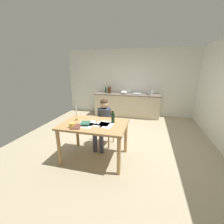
{
  "coord_description": "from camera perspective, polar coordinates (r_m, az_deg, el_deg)",
  "views": [
    {
      "loc": [
        0.83,
        -3.48,
        1.87
      ],
      "look_at": [
        -0.01,
        -0.17,
        0.85
      ],
      "focal_mm": 23.54,
      "sensor_mm": 36.0,
      "label": 1
    }
  ],
  "objects": [
    {
      "name": "paper_letter",
      "position": [
        2.93,
        -9.63,
        -5.15
      ],
      "size": [
        0.22,
        0.31,
        0.0
      ],
      "primitive_type": "cube",
      "rotation": [
        0.0,
        0.0,
        0.05
      ],
      "color": "white",
      "rests_on": "dining_table"
    },
    {
      "name": "bottle_vinegar",
      "position": [
        6.06,
        -1.35,
        8.58
      ],
      "size": [
        0.08,
        0.08,
        0.29
      ],
      "color": "#593319",
      "rests_on": "kitchen_counter"
    },
    {
      "name": "paper_bill",
      "position": [
        3.04,
        -8.08,
        -4.27
      ],
      "size": [
        0.34,
        0.36,
        0.0
      ],
      "primitive_type": "cube",
      "rotation": [
        0.0,
        0.0,
        0.63
      ],
      "color": "white",
      "rests_on": "dining_table"
    },
    {
      "name": "kitchen_counter",
      "position": [
        5.96,
        5.76,
        2.78
      ],
      "size": [
        2.57,
        0.64,
        0.9
      ],
      "color": "beige",
      "rests_on": "ground"
    },
    {
      "name": "bottle_wine_red",
      "position": [
        5.92,
        -0.69,
        8.47
      ],
      "size": [
        0.07,
        0.07,
        0.3
      ],
      "color": "#593319",
      "rests_on": "kitchen_counter"
    },
    {
      "name": "paper_envelope",
      "position": [
        3.02,
        -10.74,
        -4.52
      ],
      "size": [
        0.26,
        0.33,
        0.0
      ],
      "primitive_type": "cube",
      "rotation": [
        0.0,
        0.0,
        0.16
      ],
      "color": "white",
      "rests_on": "dining_table"
    },
    {
      "name": "wine_bottle_on_table",
      "position": [
        2.99,
        0.37,
        -2.27
      ],
      "size": [
        0.07,
        0.07,
        0.26
      ],
      "color": "black",
      "rests_on": "dining_table"
    },
    {
      "name": "paper_receipt",
      "position": [
        2.9,
        -1.96,
        -5.19
      ],
      "size": [
        0.24,
        0.32,
        0.0
      ],
      "primitive_type": "cube",
      "rotation": [
        0.0,
        0.0,
        -0.12
      ],
      "color": "white",
      "rests_on": "dining_table"
    },
    {
      "name": "sink_unit",
      "position": [
        5.82,
        9.62,
        7.05
      ],
      "size": [
        0.36,
        0.36,
        0.24
      ],
      "color": "#B2B7BC",
      "rests_on": "kitchen_counter"
    },
    {
      "name": "paper_notice",
      "position": [
        2.99,
        -2.98,
        -4.47
      ],
      "size": [
        0.23,
        0.31,
        0.0
      ],
      "primitive_type": "cube",
      "rotation": [
        0.0,
        0.0,
        -0.06
      ],
      "color": "white",
      "rests_on": "dining_table"
    },
    {
      "name": "book_cookery",
      "position": [
        2.9,
        -13.75,
        -5.49
      ],
      "size": [
        0.23,
        0.29,
        0.02
      ],
      "primitive_type": "cube",
      "rotation": [
        0.0,
        0.0,
        0.24
      ],
      "color": "brown",
      "rests_on": "dining_table"
    },
    {
      "name": "person_seated",
      "position": [
        3.52,
        -3.41,
        -3.18
      ],
      "size": [
        0.36,
        0.61,
        1.19
      ],
      "color": "#333842",
      "rests_on": "ground"
    },
    {
      "name": "bottle_oil",
      "position": [
        6.07,
        -2.42,
        8.51
      ],
      "size": [
        0.06,
        0.06,
        0.27
      ],
      "color": "#194C23",
      "rests_on": "kitchen_counter"
    },
    {
      "name": "candlestick",
      "position": [
        3.24,
        -13.54,
        -1.66
      ],
      "size": [
        0.06,
        0.06,
        0.3
      ],
      "color": "gold",
      "rests_on": "dining_table"
    },
    {
      "name": "wine_glass_back_left",
      "position": [
        6.02,
        4.49,
        8.37
      ],
      "size": [
        0.07,
        0.07,
        0.15
      ],
      "color": "silver",
      "rests_on": "kitchen_counter"
    },
    {
      "name": "coffee_mug",
      "position": [
        2.89,
        -15.36,
        -4.93
      ],
      "size": [
        0.13,
        0.09,
        0.09
      ],
      "color": "#F2CC4C",
      "rests_on": "dining_table"
    },
    {
      "name": "mixing_bowl",
      "position": [
        5.84,
        4.61,
        7.61
      ],
      "size": [
        0.26,
        0.26,
        0.12
      ],
      "primitive_type": "ellipsoid",
      "color": "white",
      "rests_on": "kitchen_counter"
    },
    {
      "name": "wine_glass_by_kettle",
      "position": [
        6.0,
        5.65,
        8.31
      ],
      "size": [
        0.07,
        0.07,
        0.15
      ],
      "color": "silver",
      "rests_on": "kitchen_counter"
    },
    {
      "name": "paper_flyer",
      "position": [
        2.96,
        -4.65,
        -4.75
      ],
      "size": [
        0.28,
        0.34,
        0.0
      ],
      "primitive_type": "cube",
      "rotation": [
        0.0,
        0.0,
        -0.25
      ],
      "color": "white",
      "rests_on": "dining_table"
    },
    {
      "name": "chair_at_table",
      "position": [
        3.72,
        -2.48,
        -5.35
      ],
      "size": [
        0.44,
        0.44,
        0.86
      ],
      "color": "tan",
      "rests_on": "ground"
    },
    {
      "name": "ground_plane",
      "position": [
        4.05,
        0.68,
        -11.19
      ],
      "size": [
        5.2,
        5.2,
        0.04
      ],
      "primitive_type": "cube",
      "color": "tan"
    },
    {
      "name": "stovetop_kettle",
      "position": [
        5.79,
        14.68,
        7.44
      ],
      "size": [
        0.18,
        0.18,
        0.22
      ],
      "color": "#B7BABF",
      "rests_on": "kitchen_counter"
    },
    {
      "name": "wine_glass_near_sink",
      "position": [
        5.99,
        6.62,
        8.26
      ],
      "size": [
        0.07,
        0.07,
        0.15
      ],
      "color": "silver",
      "rests_on": "kitchen_counter"
    },
    {
      "name": "dining_table",
      "position": [
        3.05,
        -6.92,
        -6.46
      ],
      "size": [
        1.32,
        0.9,
        0.79
      ],
      "color": "tan",
      "rests_on": "ground"
    },
    {
      "name": "wall_back",
      "position": [
        6.17,
        6.51,
        11.24
      ],
      "size": [
        5.2,
        0.12,
        2.6
      ],
      "primitive_type": "cube",
      "color": "silver",
      "rests_on": "ground"
    },
    {
      "name": "book_magazine",
      "position": [
        3.01,
        -10.37,
        -4.32
      ],
      "size": [
        0.23,
        0.26,
        0.03
      ],
      "primitive_type": "cube",
      "rotation": [
        0.0,
        0.0,
        0.26
      ],
      "color": "#2B604C",
      "rests_on": "dining_table"
    }
  ]
}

